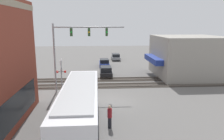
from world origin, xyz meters
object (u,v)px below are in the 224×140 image
(city_bus, at_px, (80,107))
(parked_car_black, at_px, (106,71))
(parked_car_grey, at_px, (116,57))
(pedestrian_at_crossing, at_px, (70,83))
(crossing_signal, at_px, (61,72))
(parked_car_blue, at_px, (104,63))
(pedestrian_near_bus, at_px, (110,117))

(city_bus, xyz_separation_m, parked_car_black, (17.71, -2.60, -1.21))
(parked_car_grey, bearing_deg, pedestrian_at_crossing, 161.91)
(city_bus, bearing_deg, parked_car_black, -8.35)
(city_bus, height_order, parked_car_black, city_bus)
(pedestrian_at_crossing, bearing_deg, crossing_signal, 86.49)
(city_bus, distance_m, parked_car_blue, 25.27)
(city_bus, xyz_separation_m, crossing_signal, (10.39, 2.95, 0.41))
(crossing_signal, xyz_separation_m, parked_car_blue, (14.72, -5.55, -1.61))
(parked_car_black, relative_size, parked_car_blue, 0.97)
(crossing_signal, relative_size, pedestrian_near_bus, 2.11)
(parked_car_blue, distance_m, parked_car_grey, 8.38)
(parked_car_grey, relative_size, pedestrian_near_bus, 2.60)
(parked_car_black, xyz_separation_m, pedestrian_near_bus, (-17.34, 0.43, 0.25))
(crossing_signal, height_order, pedestrian_at_crossing, crossing_signal)
(city_bus, distance_m, crossing_signal, 10.81)
(parked_car_grey, xyz_separation_m, pedestrian_at_crossing, (-22.68, 7.41, 0.24))
(pedestrian_near_bus, bearing_deg, city_bus, 99.64)
(pedestrian_near_bus, bearing_deg, parked_car_black, -1.43)
(pedestrian_near_bus, relative_size, pedestrian_at_crossing, 1.01)
(parked_car_blue, height_order, parked_car_grey, parked_car_blue)
(crossing_signal, bearing_deg, parked_car_blue, -20.64)
(crossing_signal, distance_m, parked_car_blue, 15.81)
(parked_car_blue, xyz_separation_m, parked_car_grey, (7.90, -2.80, -0.02))
(city_bus, relative_size, parked_car_blue, 2.61)
(pedestrian_near_bus, bearing_deg, parked_car_grey, -5.66)
(parked_car_blue, relative_size, parked_car_grey, 0.97)
(crossing_signal, xyz_separation_m, pedestrian_near_bus, (-10.02, -5.11, -1.37))
(parked_car_grey, bearing_deg, pedestrian_near_bus, 174.34)
(pedestrian_at_crossing, bearing_deg, parked_car_grey, -18.09)
(city_bus, relative_size, parked_car_black, 2.68)
(city_bus, distance_m, parked_car_grey, 33.47)
(pedestrian_near_bus, bearing_deg, crossing_signal, 27.03)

